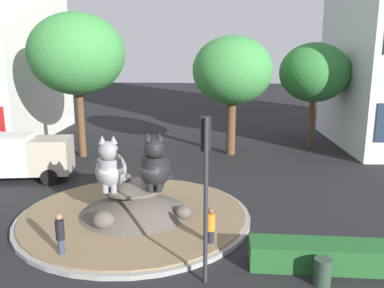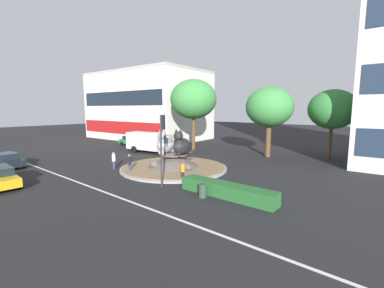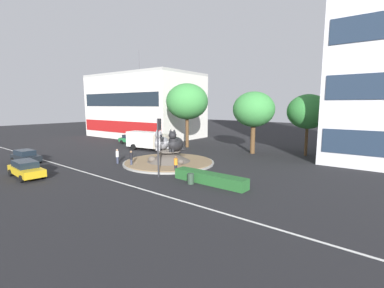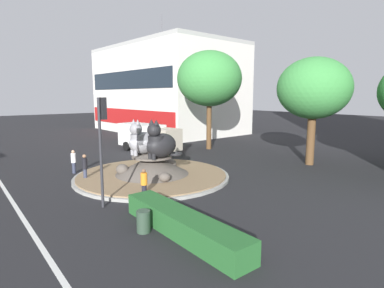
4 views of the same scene
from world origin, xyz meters
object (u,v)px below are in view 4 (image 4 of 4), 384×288
at_px(pedestrian_orange_shirt, 144,183).
at_px(hatchback_near_shophouse, 136,134).
at_px(delivery_box_truck, 148,137).
at_px(second_tree_near_tower, 209,79).
at_px(shophouse_block, 166,89).
at_px(litter_bin, 143,221).
at_px(traffic_light_mast, 102,132).
at_px(broadleaf_tree_behind_island, 314,89).
at_px(pedestrian_white_shirt, 74,161).
at_px(cat_statue_grey, 142,141).
at_px(cat_statue_black, 160,144).
at_px(pedestrian_black_shirt, 85,167).

relative_size(pedestrian_orange_shirt, hatchback_near_shophouse, 0.35).
bearing_deg(delivery_box_truck, second_tree_near_tower, 57.67).
bearing_deg(shophouse_block, litter_bin, -37.94).
relative_size(traffic_light_mast, broadleaf_tree_behind_island, 0.64).
height_order(shophouse_block, pedestrian_white_shirt, shophouse_block).
bearing_deg(pedestrian_white_shirt, cat_statue_grey, -153.92).
height_order(pedestrian_orange_shirt, litter_bin, pedestrian_orange_shirt).
distance_m(second_tree_near_tower, litter_bin, 21.25).
bearing_deg(pedestrian_orange_shirt, delivery_box_truck, -171.21).
distance_m(cat_statue_black, shophouse_block, 28.96).
bearing_deg(litter_bin, pedestrian_orange_shirt, 149.97).
bearing_deg(traffic_light_mast, shophouse_block, 42.35).
xyz_separation_m(cat_statue_grey, shophouse_block, (-21.77, 16.52, 4.00)).
bearing_deg(shophouse_block, traffic_light_mast, -41.71).
bearing_deg(cat_statue_black, pedestrian_white_shirt, -61.83).
height_order(cat_statue_grey, second_tree_near_tower, second_tree_near_tower).
distance_m(shophouse_block, pedestrian_black_shirt, 29.60).
bearing_deg(cat_statue_grey, shophouse_block, -135.88).
height_order(broadleaf_tree_behind_island, pedestrian_orange_shirt, broadleaf_tree_behind_island).
bearing_deg(hatchback_near_shophouse, pedestrian_orange_shirt, -35.29).
bearing_deg(shophouse_block, hatchback_near_shophouse, -56.37).
bearing_deg(delivery_box_truck, pedestrian_black_shirt, -60.92).
bearing_deg(hatchback_near_shophouse, shophouse_block, 118.05).
bearing_deg(cat_statue_grey, traffic_light_mast, 35.00).
distance_m(traffic_light_mast, shophouse_block, 33.64).
bearing_deg(pedestrian_black_shirt, shophouse_block, 63.00).
bearing_deg(hatchback_near_shophouse, pedestrian_black_shirt, -46.57).
relative_size(cat_statue_grey, shophouse_block, 0.11).
distance_m(traffic_light_mast, pedestrian_white_shirt, 8.39).
bearing_deg(cat_statue_black, delivery_box_truck, -123.43).
bearing_deg(hatchback_near_shophouse, cat_statue_black, -31.51).
bearing_deg(pedestrian_white_shirt, delivery_box_truck, -83.36).
bearing_deg(traffic_light_mast, second_tree_near_tower, 23.31).
height_order(cat_statue_black, pedestrian_orange_shirt, cat_statue_black).
height_order(second_tree_near_tower, pedestrian_orange_shirt, second_tree_near_tower).
height_order(cat_statue_grey, pedestrian_black_shirt, cat_statue_grey).
bearing_deg(litter_bin, pedestrian_white_shirt, 175.48).
height_order(cat_statue_grey, hatchback_near_shophouse, cat_statue_grey).
bearing_deg(cat_statue_black, pedestrian_black_shirt, -41.76).
bearing_deg(cat_statue_grey, pedestrian_white_shirt, -53.16).
bearing_deg(pedestrian_white_shirt, litter_bin, 156.03).
bearing_deg(pedestrian_white_shirt, broadleaf_tree_behind_island, -138.65).
xyz_separation_m(cat_statue_black, pedestrian_black_shirt, (-2.72, -3.99, -1.45)).
height_order(cat_statue_grey, delivery_box_truck, cat_statue_grey).
relative_size(broadleaf_tree_behind_island, pedestrian_orange_shirt, 5.17).
bearing_deg(pedestrian_orange_shirt, hatchback_near_shophouse, -166.93).
height_order(shophouse_block, second_tree_near_tower, shophouse_block).
bearing_deg(litter_bin, shophouse_block, 144.88).
bearing_deg(cat_statue_grey, pedestrian_black_shirt, -21.40).
distance_m(cat_statue_grey, pedestrian_white_shirt, 5.21).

